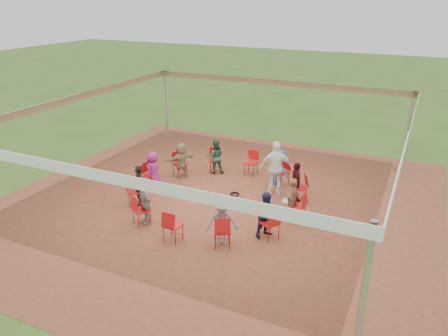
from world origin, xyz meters
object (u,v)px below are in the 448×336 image
at_px(person_seated_4, 181,160).
at_px(person_seated_8, 222,222).
at_px(person_seated_0, 293,199).
at_px(person_seated_6, 139,185).
at_px(person_seated_1, 296,182).
at_px(person_seated_7, 145,203).
at_px(chair_9, 173,226).
at_px(standing_person, 276,168).
at_px(person_seated_3, 215,156).
at_px(chair_8, 141,210).
at_px(chair_4, 215,160).
at_px(chair_3, 251,163).
at_px(person_seated_2, 279,168).
at_px(chair_11, 270,223).
at_px(chair_6, 151,175).
at_px(chair_1, 299,188).
at_px(chair_5, 180,164).
at_px(chair_7, 135,191).
at_px(chair_0, 297,206).
at_px(laptop, 288,200).
at_px(person_seated_9, 267,215).
at_px(cable_coil, 235,194).
at_px(chair_10, 222,231).
at_px(chair_2, 282,172).
at_px(person_seated_5, 153,170).

xyz_separation_m(person_seated_4, person_seated_8, (3.22, -3.42, 0.00)).
relative_size(person_seated_0, person_seated_6, 1.00).
relative_size(person_seated_1, person_seated_7, 1.00).
relative_size(chair_9, standing_person, 0.50).
relative_size(person_seated_3, standing_person, 0.71).
bearing_deg(person_seated_3, chair_8, 59.20).
bearing_deg(person_seated_1, chair_4, 43.62).
distance_m(person_seated_1, person_seated_6, 4.86).
height_order(chair_3, chair_9, same).
bearing_deg(person_seated_2, chair_11, 136.38).
relative_size(chair_3, person_seated_6, 0.70).
bearing_deg(standing_person, person_seated_7, 28.54).
distance_m(person_seated_3, standing_person, 2.68).
distance_m(person_seated_3, person_seated_7, 4.21).
xyz_separation_m(chair_6, chair_8, (1.21, -2.25, 0.00)).
height_order(person_seated_0, person_seated_8, same).
bearing_deg(chair_9, chair_1, 60.00).
xyz_separation_m(chair_5, chair_9, (2.09, -3.90, 0.00)).
height_order(chair_7, chair_9, same).
distance_m(person_seated_1, person_seated_8, 3.44).
relative_size(chair_0, chair_4, 1.00).
bearing_deg(person_seated_2, person_seated_7, 90.00).
bearing_deg(chair_4, laptop, 118.02).
bearing_deg(person_seated_8, person_seated_1, 45.00).
relative_size(chair_6, chair_8, 1.00).
bearing_deg(person_seated_9, chair_8, 136.38).
relative_size(person_seated_4, standing_person, 0.71).
bearing_deg(person_seated_8, person_seated_9, 15.00).
bearing_deg(chair_6, chair_7, 15.00).
bearing_deg(standing_person, person_seated_0, 102.14).
relative_size(chair_8, cable_coil, 2.24).
height_order(person_seated_1, person_seated_9, same).
height_order(person_seated_2, standing_person, standing_person).
bearing_deg(chair_11, chair_1, 30.00).
relative_size(chair_3, chair_9, 1.00).
height_order(person_seated_1, standing_person, standing_person).
bearing_deg(cable_coil, person_seated_6, -141.88).
distance_m(person_seated_2, person_seated_4, 3.44).
distance_m(standing_person, cable_coil, 1.59).
height_order(person_seated_9, standing_person, standing_person).
bearing_deg(chair_11, chair_10, 165.00).
xyz_separation_m(chair_6, person_seated_4, (0.48, 1.20, 0.20)).
distance_m(chair_2, chair_9, 4.93).
distance_m(chair_1, chair_9, 4.42).
height_order(person_seated_3, laptop, person_seated_3).
bearing_deg(person_seated_7, chair_1, 74.63).
xyz_separation_m(chair_7, laptop, (4.51, 1.13, 0.15)).
bearing_deg(chair_4, chair_0, 120.00).
relative_size(chair_5, chair_11, 1.00).
distance_m(person_seated_3, person_seated_5, 2.43).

